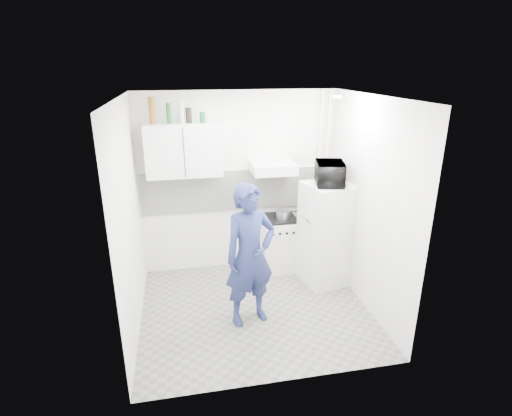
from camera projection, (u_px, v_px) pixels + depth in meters
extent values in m
plane|color=slate|center=(255.00, 309.00, 5.05)|extent=(2.80, 2.80, 0.00)
plane|color=white|center=(255.00, 97.00, 4.16)|extent=(2.80, 2.80, 0.00)
plane|color=white|center=(238.00, 183.00, 5.76)|extent=(2.80, 0.00, 2.80)
plane|color=white|center=(129.00, 222.00, 4.35)|extent=(0.00, 2.60, 2.60)
plane|color=white|center=(367.00, 205.00, 4.86)|extent=(0.00, 2.60, 2.60)
imported|color=navy|center=(250.00, 256.00, 4.57)|extent=(0.72, 0.57, 1.71)
cube|color=white|center=(279.00, 244.00, 5.94)|extent=(0.50, 0.50, 0.80)
cube|color=white|center=(326.00, 234.00, 5.48)|extent=(0.71, 0.71, 1.44)
cube|color=black|center=(279.00, 218.00, 5.80)|extent=(0.48, 0.48, 0.03)
cylinder|color=silver|center=(283.00, 214.00, 5.74)|extent=(0.21, 0.21, 0.11)
imported|color=black|center=(330.00, 173.00, 5.19)|extent=(0.59, 0.47, 0.29)
cylinder|color=brown|center=(152.00, 110.00, 5.03)|extent=(0.08, 0.08, 0.34)
cylinder|color=#144C1E|center=(169.00, 113.00, 5.08)|extent=(0.06, 0.06, 0.26)
cylinder|color=#B2B7BC|center=(182.00, 112.00, 5.11)|extent=(0.07, 0.07, 0.29)
cylinder|color=black|center=(189.00, 115.00, 5.14)|extent=(0.08, 0.08, 0.19)
cylinder|color=#144C1E|center=(202.00, 117.00, 5.18)|extent=(0.07, 0.07, 0.14)
cube|color=white|center=(184.00, 150.00, 5.27)|extent=(1.00, 0.35, 0.70)
cube|color=white|center=(273.00, 168.00, 5.52)|extent=(0.60, 0.50, 0.14)
cube|color=white|center=(239.00, 190.00, 5.78)|extent=(2.74, 0.03, 0.60)
cylinder|color=white|center=(326.00, 180.00, 5.92)|extent=(0.05, 0.05, 2.60)
cylinder|color=white|center=(318.00, 180.00, 5.90)|extent=(0.04, 0.04, 2.60)
cylinder|color=white|center=(337.00, 97.00, 4.54)|extent=(0.10, 0.10, 0.02)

